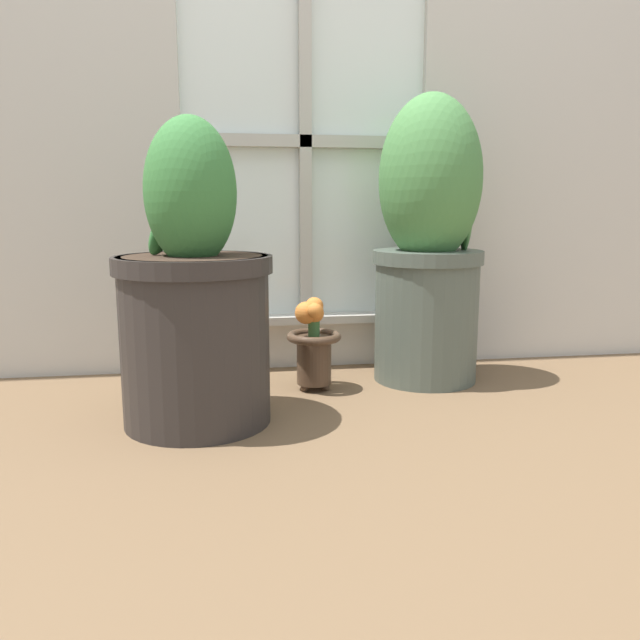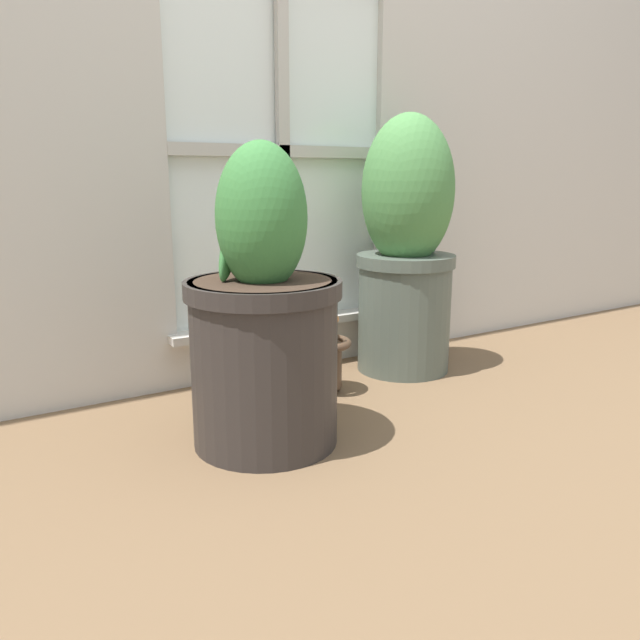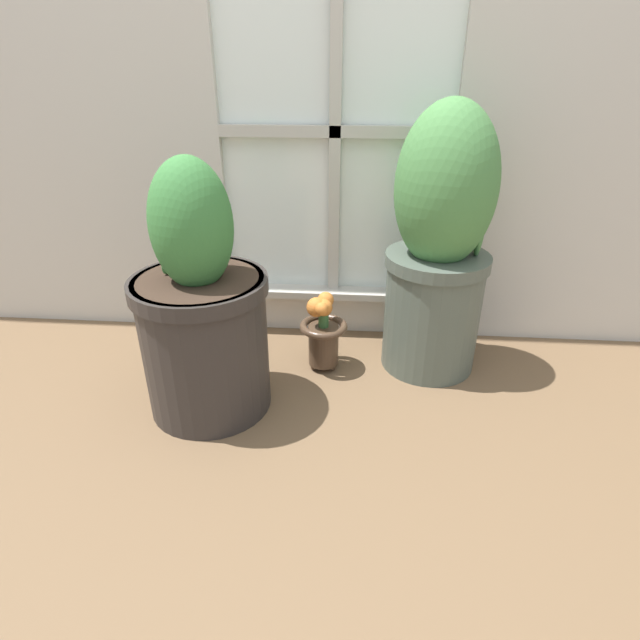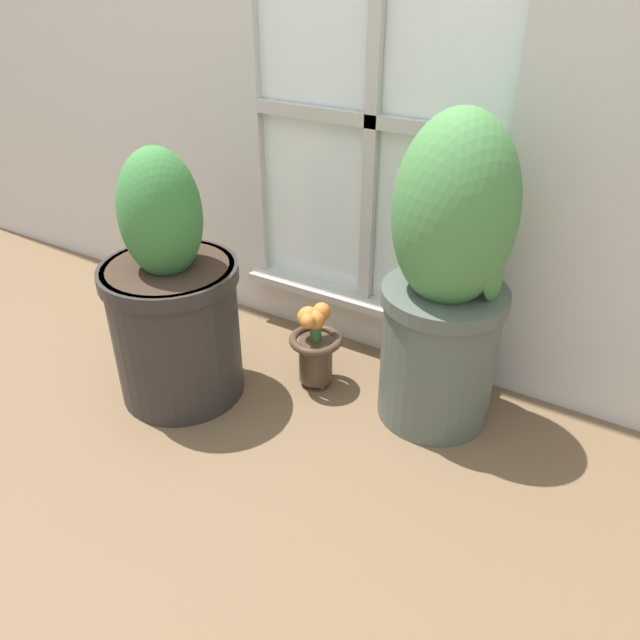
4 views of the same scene
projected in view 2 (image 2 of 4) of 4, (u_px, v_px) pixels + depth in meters
name	position (u px, v px, depth m)	size (l,w,h in m)	color
ground_plane	(404.00, 430.00, 1.56)	(10.00, 10.00, 0.00)	brown
potted_plant_left	(264.00, 326.00, 1.43)	(0.36, 0.36, 0.70)	#2D2826
potted_plant_right	(406.00, 249.00, 1.96)	(0.31, 0.31, 0.81)	#4C564C
flower_vase	(325.00, 348.00, 1.80)	(0.15, 0.15, 0.26)	#473323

